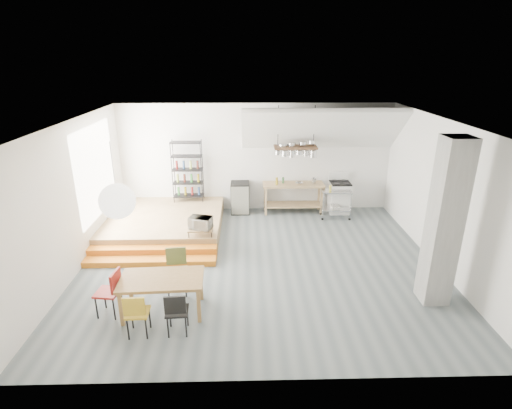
{
  "coord_description": "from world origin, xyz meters",
  "views": [
    {
      "loc": [
        -0.3,
        -8.07,
        4.48
      ],
      "look_at": [
        -0.07,
        0.8,
        1.14
      ],
      "focal_mm": 28.0,
      "sensor_mm": 36.0,
      "label": 1
    }
  ],
  "objects_px": {
    "dining_table": "(162,282)",
    "mini_fridge": "(240,198)",
    "stove": "(339,197)",
    "rolling_cart": "(336,200)"
  },
  "relations": [
    {
      "from": "dining_table",
      "to": "mini_fridge",
      "type": "xyz_separation_m",
      "value": [
        1.36,
        4.97,
        -0.17
      ]
    },
    {
      "from": "stove",
      "to": "rolling_cart",
      "type": "height_order",
      "value": "stove"
    },
    {
      "from": "stove",
      "to": "dining_table",
      "type": "relative_size",
      "value": 0.77
    },
    {
      "from": "dining_table",
      "to": "rolling_cart",
      "type": "bearing_deg",
      "value": 44.52
    },
    {
      "from": "mini_fridge",
      "to": "dining_table",
      "type": "bearing_deg",
      "value": -105.31
    },
    {
      "from": "dining_table",
      "to": "mini_fridge",
      "type": "bearing_deg",
      "value": 72.0
    },
    {
      "from": "stove",
      "to": "mini_fridge",
      "type": "height_order",
      "value": "stove"
    },
    {
      "from": "rolling_cart",
      "to": "dining_table",
      "type": "bearing_deg",
      "value": -130.27
    },
    {
      "from": "dining_table",
      "to": "mini_fridge",
      "type": "relative_size",
      "value": 1.64
    },
    {
      "from": "rolling_cart",
      "to": "stove",
      "type": "bearing_deg",
      "value": 68.8
    }
  ]
}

